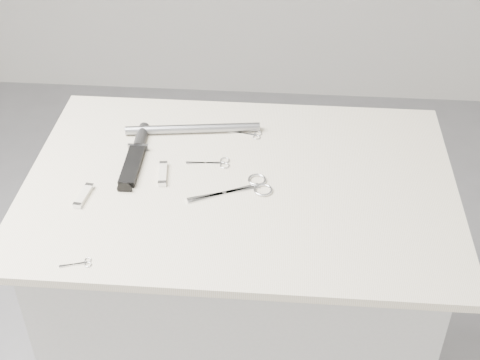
# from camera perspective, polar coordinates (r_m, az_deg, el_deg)

# --- Properties ---
(plinth) EXTENTS (0.90, 0.60, 0.90)m
(plinth) POSITION_cam_1_polar(r_m,az_deg,el_deg) (1.88, -0.00, -11.47)
(plinth) COLOR #BDBCBA
(plinth) RESTS_ON ground
(display_board) EXTENTS (1.00, 0.70, 0.02)m
(display_board) POSITION_cam_1_polar(r_m,az_deg,el_deg) (1.56, -0.00, -0.32)
(display_board) COLOR beige
(display_board) RESTS_ON plinth
(large_shears) EXTENTS (0.19, 0.12, 0.01)m
(large_shears) POSITION_cam_1_polar(r_m,az_deg,el_deg) (1.53, 0.63, -0.66)
(large_shears) COLOR silver
(large_shears) RESTS_ON display_board
(embroidery_scissors_a) EXTENTS (0.10, 0.05, 0.00)m
(embroidery_scissors_a) POSITION_cam_1_polar(r_m,az_deg,el_deg) (1.61, -2.09, 1.46)
(embroidery_scissors_a) COLOR silver
(embroidery_scissors_a) RESTS_ON display_board
(embroidery_scissors_b) EXTENTS (0.09, 0.04, 0.00)m
(embroidery_scissors_b) POSITION_cam_1_polar(r_m,az_deg,el_deg) (1.71, 0.84, 3.92)
(embroidery_scissors_b) COLOR silver
(embroidery_scissors_b) RESTS_ON display_board
(tiny_scissors) EXTENTS (0.06, 0.03, 0.00)m
(tiny_scissors) POSITION_cam_1_polar(r_m,az_deg,el_deg) (1.38, -13.47, -6.95)
(tiny_scissors) COLOR silver
(tiny_scissors) RESTS_ON display_board
(sheathed_knife) EXTENTS (0.06, 0.25, 0.03)m
(sheathed_knife) POSITION_cam_1_polar(r_m,az_deg,el_deg) (1.65, -8.83, 2.38)
(sheathed_knife) COLOR black
(sheathed_knife) RESTS_ON display_board
(pocket_knife_a) EXTENTS (0.03, 0.08, 0.01)m
(pocket_knife_a) POSITION_cam_1_polar(r_m,az_deg,el_deg) (1.54, -13.20, -1.33)
(pocket_knife_a) COLOR beige
(pocket_knife_a) RESTS_ON display_board
(pocket_knife_b) EXTENTS (0.03, 0.09, 0.01)m
(pocket_knife_b) POSITION_cam_1_polar(r_m,az_deg,el_deg) (1.58, -6.60, 0.54)
(pocket_knife_b) COLOR beige
(pocket_knife_b) RESTS_ON display_board
(metal_rail) EXTENTS (0.34, 0.07, 0.02)m
(metal_rail) POSITION_cam_1_polar(r_m,az_deg,el_deg) (1.72, -4.05, 4.38)
(metal_rail) COLOR gray
(metal_rail) RESTS_ON display_board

